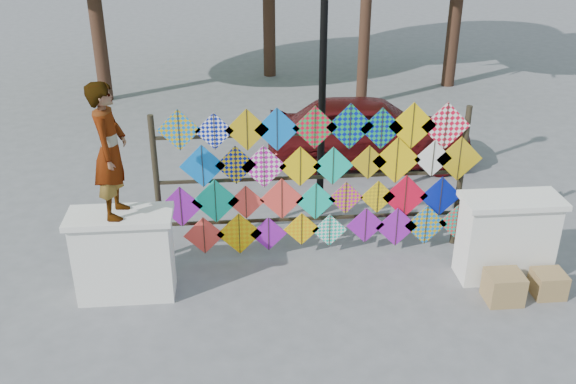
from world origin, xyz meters
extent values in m
plane|color=gray|center=(0.00, 0.00, 0.00)|extent=(80.00, 80.00, 0.00)
cube|color=white|center=(-2.70, -0.20, 0.60)|extent=(1.30, 0.55, 1.20)
cube|color=white|center=(-2.70, -0.20, 1.24)|extent=(1.40, 0.65, 0.08)
cube|color=white|center=(2.70, -0.20, 0.60)|extent=(1.30, 0.55, 1.20)
cube|color=white|center=(2.70, -0.20, 1.24)|extent=(1.40, 0.65, 0.08)
cylinder|color=black|center=(-2.30, 0.80, 1.15)|extent=(0.09, 0.09, 2.30)
cylinder|color=black|center=(2.30, 0.80, 1.15)|extent=(0.09, 0.09, 2.30)
cube|color=black|center=(0.00, 0.80, 0.55)|extent=(4.60, 0.04, 0.04)
cube|color=black|center=(0.00, 0.80, 1.25)|extent=(4.60, 0.04, 0.04)
cube|color=black|center=(0.00, 0.80, 1.95)|extent=(4.60, 0.04, 0.04)
cube|color=blue|center=(-1.91, 0.74, 2.09)|extent=(0.62, 0.01, 0.62)
cube|color=black|center=(-1.91, 0.73, 2.09)|extent=(0.01, 0.01, 0.61)
cube|color=white|center=(-1.42, 0.74, 2.05)|extent=(0.56, 0.01, 0.56)
cube|color=black|center=(-1.42, 0.73, 2.05)|extent=(0.01, 0.01, 0.55)
cube|color=gold|center=(-0.95, 0.74, 2.06)|extent=(0.63, 0.01, 0.63)
cube|color=black|center=(-0.95, 0.73, 2.06)|extent=(0.01, 0.01, 0.62)
cube|color=blue|center=(-0.52, 0.74, 2.05)|extent=(0.66, 0.01, 0.66)
cube|color=black|center=(-0.52, 0.73, 2.05)|extent=(0.01, 0.01, 0.65)
cube|color=green|center=(0.02, 0.74, 2.06)|extent=(0.66, 0.01, 0.66)
cube|color=black|center=(0.02, 0.73, 2.06)|extent=(0.01, 0.01, 0.65)
cube|color=#0617A0|center=(0.53, 0.74, 2.06)|extent=(0.70, 0.01, 0.70)
cube|color=black|center=(0.53, 0.73, 2.06)|extent=(0.01, 0.01, 0.69)
cube|color=#0617A0|center=(1.00, 0.74, 2.01)|extent=(0.64, 0.01, 0.64)
cube|color=black|center=(1.00, 0.73, 2.01)|extent=(0.01, 0.01, 0.63)
cube|color=yellow|center=(1.46, 0.74, 2.04)|extent=(0.72, 0.01, 0.72)
cube|color=black|center=(1.46, 0.73, 2.04)|extent=(0.01, 0.01, 0.71)
cube|color=red|center=(1.96, 0.74, 2.02)|extent=(0.74, 0.01, 0.74)
cube|color=black|center=(1.96, 0.73, 2.02)|extent=(0.01, 0.01, 0.73)
cube|color=blue|center=(-1.61, 0.70, 1.54)|extent=(0.67, 0.01, 0.67)
cube|color=black|center=(-1.61, 0.69, 1.54)|extent=(0.01, 0.01, 0.66)
cube|color=#0617A0|center=(-1.13, 0.70, 1.54)|extent=(0.60, 0.01, 0.60)
cube|color=black|center=(-1.13, 0.69, 1.54)|extent=(0.01, 0.01, 0.59)
cube|color=white|center=(-0.72, 0.70, 1.49)|extent=(0.67, 0.01, 0.67)
cube|color=black|center=(-0.72, 0.69, 1.49)|extent=(0.01, 0.01, 0.66)
cube|color=yellow|center=(-0.19, 0.70, 1.47)|extent=(0.63, 0.01, 0.63)
cube|color=black|center=(-0.19, 0.69, 1.47)|extent=(0.01, 0.01, 0.62)
cube|color=#0CC6A3|center=(0.30, 0.70, 1.47)|extent=(0.60, 0.01, 0.60)
cube|color=black|center=(0.30, 0.69, 1.47)|extent=(0.01, 0.01, 0.59)
cube|color=gold|center=(0.83, 0.70, 1.50)|extent=(0.54, 0.01, 0.54)
cube|color=black|center=(0.83, 0.69, 1.50)|extent=(0.01, 0.01, 0.53)
cube|color=yellow|center=(1.25, 0.70, 1.52)|extent=(0.74, 0.01, 0.74)
cube|color=black|center=(1.25, 0.69, 1.52)|extent=(0.01, 0.01, 0.72)
cube|color=white|center=(1.80, 0.70, 1.53)|extent=(0.58, 0.01, 0.58)
cube|color=black|center=(1.80, 0.69, 1.53)|extent=(0.01, 0.01, 0.57)
cube|color=gold|center=(2.20, 0.70, 1.51)|extent=(0.71, 0.01, 0.71)
cube|color=black|center=(2.20, 0.69, 1.51)|extent=(0.01, 0.01, 0.70)
cube|color=purple|center=(-1.96, 0.66, 0.91)|extent=(0.65, 0.01, 0.65)
cube|color=black|center=(-1.96, 0.65, 0.91)|extent=(0.01, 0.01, 0.64)
cube|color=#0CC6A3|center=(-1.45, 0.66, 0.98)|extent=(0.71, 0.01, 0.71)
cube|color=black|center=(-1.45, 0.65, 0.98)|extent=(0.01, 0.01, 0.70)
cube|color=#FF4137|center=(-1.00, 0.66, 0.95)|extent=(0.55, 0.01, 0.55)
cube|color=black|center=(-1.00, 0.65, 0.95)|extent=(0.01, 0.01, 0.54)
cube|color=#FF4137|center=(-0.47, 0.66, 0.98)|extent=(0.66, 0.01, 0.66)
cube|color=black|center=(-0.47, 0.65, 0.98)|extent=(0.01, 0.01, 0.65)
cube|color=#0CC6A3|center=(0.05, 0.66, 0.91)|extent=(0.61, 0.01, 0.61)
cube|color=black|center=(0.05, 0.65, 0.91)|extent=(0.01, 0.01, 0.60)
cube|color=#B9119B|center=(0.50, 0.66, 0.95)|extent=(0.53, 0.01, 0.53)
cube|color=black|center=(0.50, 0.65, 0.95)|extent=(0.01, 0.01, 0.52)
cube|color=gold|center=(0.99, 0.66, 0.95)|extent=(0.54, 0.01, 0.54)
cube|color=black|center=(0.99, 0.65, 0.95)|extent=(0.01, 0.01, 0.53)
cube|color=red|center=(1.42, 0.66, 0.93)|extent=(0.71, 0.01, 0.71)
cube|color=black|center=(1.42, 0.65, 0.93)|extent=(0.01, 0.01, 0.70)
cube|color=#0617A0|center=(1.97, 0.66, 0.91)|extent=(0.66, 0.01, 0.66)
cube|color=black|center=(1.97, 0.65, 0.91)|extent=(0.01, 0.01, 0.65)
cube|color=#FF4137|center=(-1.65, 0.62, 0.43)|extent=(0.62, 0.01, 0.62)
cube|color=black|center=(-1.65, 0.61, 0.43)|extent=(0.01, 0.01, 0.61)
cube|color=yellow|center=(-1.12, 0.62, 0.44)|extent=(0.70, 0.01, 0.70)
cube|color=black|center=(-1.12, 0.61, 0.44)|extent=(0.01, 0.01, 0.68)
cube|color=purple|center=(-0.67, 0.62, 0.41)|extent=(0.57, 0.01, 0.57)
cube|color=black|center=(-0.67, 0.61, 0.41)|extent=(0.01, 0.01, 0.56)
cube|color=#FFA108|center=(-0.17, 0.62, 0.47)|extent=(0.55, 0.01, 0.55)
cube|color=black|center=(-0.17, 0.61, 0.47)|extent=(0.01, 0.01, 0.54)
cube|color=white|center=(0.26, 0.62, 0.43)|extent=(0.54, 0.01, 0.54)
cube|color=black|center=(0.26, 0.61, 0.43)|extent=(0.01, 0.01, 0.53)
cube|color=purple|center=(0.82, 0.62, 0.49)|extent=(0.60, 0.01, 0.60)
cube|color=black|center=(0.82, 0.61, 0.49)|extent=(0.01, 0.01, 0.58)
cube|color=purple|center=(1.31, 0.62, 0.43)|extent=(0.66, 0.01, 0.66)
cube|color=black|center=(1.31, 0.61, 0.43)|extent=(0.01, 0.01, 0.65)
cube|color=gold|center=(1.77, 0.62, 0.45)|extent=(0.68, 0.01, 0.68)
cube|color=black|center=(1.77, 0.61, 0.45)|extent=(0.01, 0.01, 0.67)
cube|color=#FF4137|center=(2.26, 0.62, 0.48)|extent=(0.58, 0.01, 0.58)
cube|color=black|center=(2.26, 0.61, 0.48)|extent=(0.01, 0.01, 0.57)
cylinder|color=#43281D|center=(-4.50, 9.00, 1.93)|extent=(0.36, 0.36, 3.85)
cylinder|color=#43281D|center=(0.00, 11.00, 2.06)|extent=(0.36, 0.36, 4.12)
cylinder|color=#43281D|center=(5.00, 9.50, 1.79)|extent=(0.36, 0.36, 3.58)
imported|color=#99999E|center=(-2.71, -0.20, 2.18)|extent=(0.49, 0.69, 1.80)
imported|color=#570F11|center=(1.60, 4.16, 0.70)|extent=(4.22, 1.93, 1.40)
cylinder|color=black|center=(0.30, 2.00, 2.10)|extent=(0.12, 0.12, 4.20)
cube|color=#A3814F|center=(2.48, -0.81, 0.22)|extent=(0.48, 0.43, 0.43)
cube|color=#A3814F|center=(3.16, -0.73, 0.18)|extent=(0.43, 0.39, 0.36)
camera|label=1|loc=(-1.13, -7.88, 5.23)|focal=40.00mm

